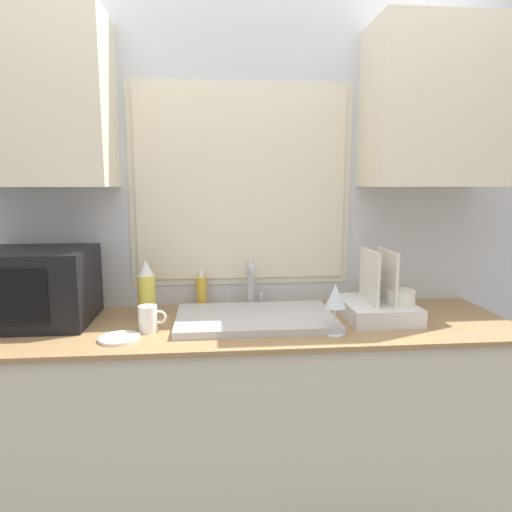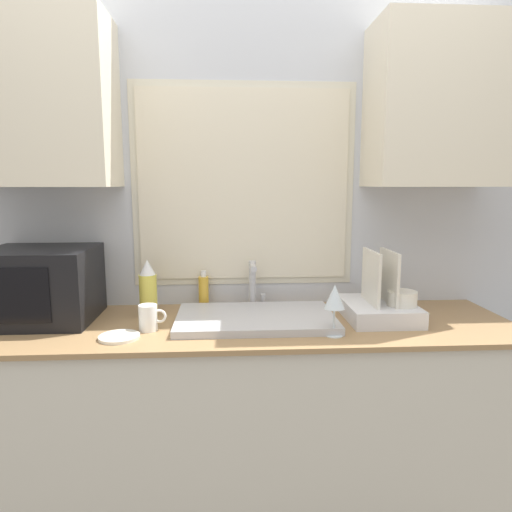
{
  "view_description": "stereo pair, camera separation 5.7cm",
  "coord_description": "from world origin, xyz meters",
  "px_view_note": "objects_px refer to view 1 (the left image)",
  "views": [
    {
      "loc": [
        -0.13,
        -1.49,
        1.47
      ],
      "look_at": [
        0.04,
        0.27,
        1.19
      ],
      "focal_mm": 32.0,
      "sensor_mm": 36.0,
      "label": 1
    },
    {
      "loc": [
        -0.08,
        -1.5,
        1.47
      ],
      "look_at": [
        0.04,
        0.27,
        1.19
      ],
      "focal_mm": 32.0,
      "sensor_mm": 36.0,
      "label": 2
    }
  ],
  "objects_px": {
    "dish_rack": "(379,304)",
    "mug_near_sink": "(149,319)",
    "wine_glass": "(335,298)",
    "microwave": "(37,286)",
    "spray_bottle": "(146,290)",
    "faucet": "(252,281)",
    "soap_bottle": "(202,291)"
  },
  "relations": [
    {
      "from": "faucet",
      "to": "soap_bottle",
      "type": "height_order",
      "value": "faucet"
    },
    {
      "from": "soap_bottle",
      "to": "faucet",
      "type": "bearing_deg",
      "value": -8.2
    },
    {
      "from": "spray_bottle",
      "to": "dish_rack",
      "type": "bearing_deg",
      "value": -5.39
    },
    {
      "from": "spray_bottle",
      "to": "wine_glass",
      "type": "height_order",
      "value": "spray_bottle"
    },
    {
      "from": "soap_bottle",
      "to": "wine_glass",
      "type": "bearing_deg",
      "value": -41.01
    },
    {
      "from": "faucet",
      "to": "dish_rack",
      "type": "relative_size",
      "value": 0.64
    },
    {
      "from": "spray_bottle",
      "to": "mug_near_sink",
      "type": "height_order",
      "value": "spray_bottle"
    },
    {
      "from": "wine_glass",
      "to": "mug_near_sink",
      "type": "bearing_deg",
      "value": 171.53
    },
    {
      "from": "dish_rack",
      "to": "soap_bottle",
      "type": "xyz_separation_m",
      "value": [
        -0.75,
        0.24,
        0.01
      ]
    },
    {
      "from": "dish_rack",
      "to": "wine_glass",
      "type": "distance_m",
      "value": 0.32
    },
    {
      "from": "spray_bottle",
      "to": "soap_bottle",
      "type": "height_order",
      "value": "spray_bottle"
    },
    {
      "from": "microwave",
      "to": "dish_rack",
      "type": "bearing_deg",
      "value": -2.82
    },
    {
      "from": "faucet",
      "to": "wine_glass",
      "type": "xyz_separation_m",
      "value": [
        0.28,
        -0.41,
        0.02
      ]
    },
    {
      "from": "spray_bottle",
      "to": "mug_near_sink",
      "type": "distance_m",
      "value": 0.2
    },
    {
      "from": "dish_rack",
      "to": "wine_glass",
      "type": "relative_size",
      "value": 1.73
    },
    {
      "from": "faucet",
      "to": "mug_near_sink",
      "type": "bearing_deg",
      "value": -144.45
    },
    {
      "from": "microwave",
      "to": "dish_rack",
      "type": "relative_size",
      "value": 1.26
    },
    {
      "from": "microwave",
      "to": "spray_bottle",
      "type": "relative_size",
      "value": 1.71
    },
    {
      "from": "faucet",
      "to": "spray_bottle",
      "type": "height_order",
      "value": "spray_bottle"
    },
    {
      "from": "faucet",
      "to": "soap_bottle",
      "type": "relative_size",
      "value": 1.27
    },
    {
      "from": "faucet",
      "to": "dish_rack",
      "type": "bearing_deg",
      "value": -22.03
    },
    {
      "from": "faucet",
      "to": "soap_bottle",
      "type": "bearing_deg",
      "value": 171.8
    },
    {
      "from": "spray_bottle",
      "to": "wine_glass",
      "type": "relative_size",
      "value": 1.28
    },
    {
      "from": "dish_rack",
      "to": "mug_near_sink",
      "type": "bearing_deg",
      "value": -174.48
    },
    {
      "from": "spray_bottle",
      "to": "faucet",
      "type": "bearing_deg",
      "value": 14.69
    },
    {
      "from": "dish_rack",
      "to": "mug_near_sink",
      "type": "xyz_separation_m",
      "value": [
        -0.95,
        -0.09,
        -0.01
      ]
    },
    {
      "from": "dish_rack",
      "to": "microwave",
      "type": "bearing_deg",
      "value": 177.18
    },
    {
      "from": "mug_near_sink",
      "to": "soap_bottle",
      "type": "bearing_deg",
      "value": 59.91
    },
    {
      "from": "faucet",
      "to": "dish_rack",
      "type": "distance_m",
      "value": 0.57
    },
    {
      "from": "microwave",
      "to": "soap_bottle",
      "type": "bearing_deg",
      "value": 14.94
    },
    {
      "from": "soap_bottle",
      "to": "dish_rack",
      "type": "bearing_deg",
      "value": -18.02
    },
    {
      "from": "mug_near_sink",
      "to": "wine_glass",
      "type": "height_order",
      "value": "wine_glass"
    }
  ]
}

